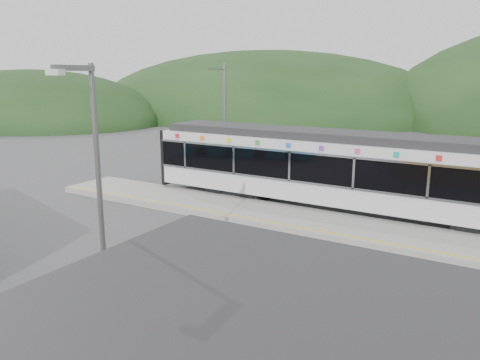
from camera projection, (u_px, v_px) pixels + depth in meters
The scene contains 7 objects.
ground at pixel (257, 246), 17.67m from camera, with size 120.00×120.00×0.00m, color #4C4C4F.
hills at pixel (453, 234), 18.95m from camera, with size 146.00×149.00×26.00m.
platform at pixel (294, 219), 20.39m from camera, with size 26.00×3.20×0.30m, color #9E9E99.
yellow_line at pixel (280, 224), 19.27m from camera, with size 26.00×0.10×0.01m, color yellow.
train at pixel (353, 170), 21.36m from camera, with size 20.44×3.01×3.74m.
catenary_mast_west at pixel (224, 121), 27.54m from camera, with size 0.18×1.80×7.00m.
lamp_post at pixel (95, 186), 10.41m from camera, with size 0.37×1.15×6.57m.
Camera 1 is at (8.10, -14.59, 6.34)m, focal length 35.00 mm.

